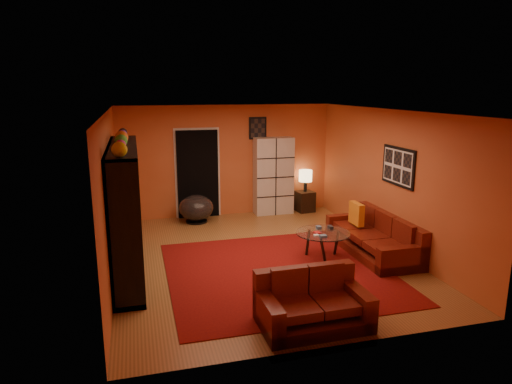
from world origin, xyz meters
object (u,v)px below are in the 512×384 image
object	(u,v)px
bowl_chair	(196,208)
table_lamp	(305,176)
tv	(129,213)
storage_cabinet	(273,176)
side_table	(305,201)
loveseat	(311,303)
entertainment_unit	(126,210)
sofa	(376,237)
coffee_table	(323,235)

from	to	relation	value
bowl_chair	table_lamp	world-z (taller)	table_lamp
tv	table_lamp	distance (m)	5.00
tv	table_lamp	size ratio (longest dim) A/B	1.88
storage_cabinet	side_table	bearing A→B (deg)	-3.60
tv	storage_cabinet	size ratio (longest dim) A/B	0.54
loveseat	entertainment_unit	bearing A→B (deg)	42.20
storage_cabinet	sofa	bearing A→B (deg)	-71.29
entertainment_unit	tv	size ratio (longest dim) A/B	3.01
coffee_table	side_table	size ratio (longest dim) A/B	1.91
tv	side_table	bearing A→B (deg)	-55.48
tv	storage_cabinet	xyz separation A→B (m)	(3.32, 2.88, -0.09)
entertainment_unit	sofa	bearing A→B (deg)	-3.70
storage_cabinet	coffee_table	bearing A→B (deg)	-90.78
table_lamp	loveseat	bearing A→B (deg)	-110.14
coffee_table	storage_cabinet	size ratio (longest dim) A/B	0.52
entertainment_unit	tv	bearing A→B (deg)	-58.50
entertainment_unit	loveseat	distance (m)	3.41
side_table	tv	bearing A→B (deg)	-145.48
loveseat	bowl_chair	bearing A→B (deg)	8.42
storage_cabinet	table_lamp	bearing A→B (deg)	-3.60
loveseat	storage_cabinet	size ratio (longest dim) A/B	0.76
coffee_table	table_lamp	world-z (taller)	table_lamp
tv	table_lamp	world-z (taller)	tv
loveseat	sofa	bearing A→B (deg)	-46.03
storage_cabinet	loveseat	bearing A→B (deg)	-101.87
sofa	table_lamp	world-z (taller)	table_lamp
entertainment_unit	side_table	xyz separation A→B (m)	(4.17, 2.75, -0.80)
table_lamp	tv	bearing A→B (deg)	-145.48
loveseat	bowl_chair	world-z (taller)	loveseat
tv	loveseat	bearing A→B (deg)	-136.49
loveseat	storage_cabinet	bearing A→B (deg)	-12.81
sofa	coffee_table	distance (m)	1.10
bowl_chair	table_lamp	distance (m)	2.77
tv	loveseat	xyz separation A→B (m)	(2.22, -2.34, -0.72)
coffee_table	side_table	world-z (taller)	side_table
sofa	storage_cabinet	distance (m)	3.32
coffee_table	tv	bearing A→B (deg)	175.78
bowl_chair	tv	bearing A→B (deg)	-118.61
tv	coffee_table	distance (m)	3.33
entertainment_unit	tv	world-z (taller)	entertainment_unit
entertainment_unit	sofa	distance (m)	4.49
storage_cabinet	side_table	size ratio (longest dim) A/B	3.67
entertainment_unit	coffee_table	size ratio (longest dim) A/B	3.14
storage_cabinet	table_lamp	size ratio (longest dim) A/B	3.47
entertainment_unit	sofa	world-z (taller)	entertainment_unit
sofa	loveseat	bearing A→B (deg)	-134.93
sofa	tv	bearing A→B (deg)	177.46
side_table	sofa	bearing A→B (deg)	-85.39
entertainment_unit	table_lamp	distance (m)	5.00
loveseat	side_table	xyz separation A→B (m)	(1.90, 5.17, -0.04)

